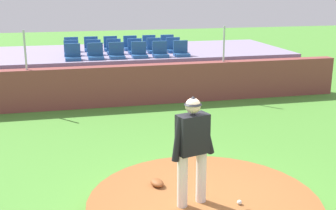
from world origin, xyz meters
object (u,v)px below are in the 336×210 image
Objects in this scene: stadium_chair_11 at (174,48)px; stadium_chair_13 at (91,47)px; stadium_chair_0 at (73,55)px; stadium_chair_8 at (114,49)px; pitcher at (192,143)px; stadium_chair_1 at (96,54)px; stadium_chair_4 at (160,52)px; stadium_chair_2 at (117,53)px; stadium_chair_5 at (181,51)px; stadium_chair_6 at (72,51)px; stadium_chair_14 at (111,46)px; stadium_chair_3 at (139,53)px; stadium_chair_12 at (72,47)px; stadium_chair_9 at (135,49)px; baseball at (239,202)px; stadium_chair_10 at (154,48)px; fielding_glove at (157,183)px; stadium_chair_7 at (94,50)px; stadium_chair_15 at (131,46)px; stadium_chair_16 at (149,45)px; stadium_chair_17 at (168,44)px.

stadium_chair_13 is (-2.78, 0.92, 0.00)m from stadium_chair_11.
stadium_chair_8 is at bearing -145.92° from stadium_chair_0.
stadium_chair_1 is at bearing 80.10° from pitcher.
stadium_chair_2 is at bearing -1.22° from stadium_chair_4.
pitcher is 3.42× the size of stadium_chair_5.
stadium_chair_14 is (1.40, 0.91, 0.00)m from stadium_chair_6.
stadium_chair_12 is (-2.10, 1.79, 0.00)m from stadium_chair_3.
stadium_chair_4 is (2.78, -0.01, 0.00)m from stadium_chair_0.
stadium_chair_1 and stadium_chair_9 have the same top height.
stadium_chair_14 is at bearing -88.95° from stadium_chair_8.
stadium_chair_12 is at bearing 102.55° from baseball.
stadium_chair_4 is 1.13m from stadium_chair_9.
stadium_chair_10 is at bearing -0.94° from stadium_chair_11.
stadium_chair_8 is 1.15m from stadium_chair_13.
stadium_chair_14 is at bearing -15.64° from fielding_glove.
stadium_chair_7 is 1.16m from stadium_chair_12.
stadium_chair_16 is (0.70, 0.03, 0.00)m from stadium_chair_15.
stadium_chair_3 and stadium_chair_6 have the same top height.
stadium_chair_11 is at bearing -88.51° from stadium_chair_5.
stadium_chair_5 is (2.36, 7.27, 1.11)m from fielding_glove.
stadium_chair_13 is at bearing -11.32° from fielding_glove.
stadium_chair_1 is 2.91m from stadium_chair_11.
stadium_chair_14 is at bearing -40.57° from stadium_chair_5.
stadium_chair_0 is 1.81m from stadium_chair_12.
stadium_chair_7 is at bearing 4.24° from stadium_chair_8.
pitcher reaches higher than stadium_chair_0.
stadium_chair_2 reaches higher than fielding_glove.
stadium_chair_4 and stadium_chair_6 have the same top height.
stadium_chair_8 is 1.00× the size of stadium_chair_14.
stadium_chair_9 is (2.13, 0.00, 0.00)m from stadium_chair_6.
stadium_chair_4 is at bearing 89.89° from stadium_chair_16.
stadium_chair_4 is 1.00× the size of stadium_chair_8.
stadium_chair_17 is at bearing -128.16° from stadium_chair_10.
stadium_chair_12 is (0.00, 1.81, 0.00)m from stadium_chair_0.
pitcher is 8.92m from stadium_chair_7.
stadium_chair_3 is at bearing 147.77° from stadium_chair_7.
pitcher is 9.81m from stadium_chair_14.
stadium_chair_16 is at bearing -179.51° from stadium_chair_12.
stadium_chair_2 is 1.00× the size of stadium_chair_13.
stadium_chair_15 is at bearing -88.32° from stadium_chair_9.
fielding_glove is at bearing 77.19° from stadium_chair_4.
stadium_chair_6 reaches higher than fielding_glove.
stadium_chair_17 is at bearing 179.62° from stadium_chair_14.
stadium_chair_12 is at bearing -14.30° from stadium_chair_11.
stadium_chair_11 is 1.00× the size of stadium_chair_15.
stadium_chair_2 and stadium_chair_6 have the same top height.
stadium_chair_3 is 1.16m from stadium_chair_8.
baseball is 8.43m from stadium_chair_1.
stadium_chair_0 is at bearing 18.61° from stadium_chair_10.
stadium_chair_4 is (1.41, -0.03, 0.00)m from stadium_chair_2.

